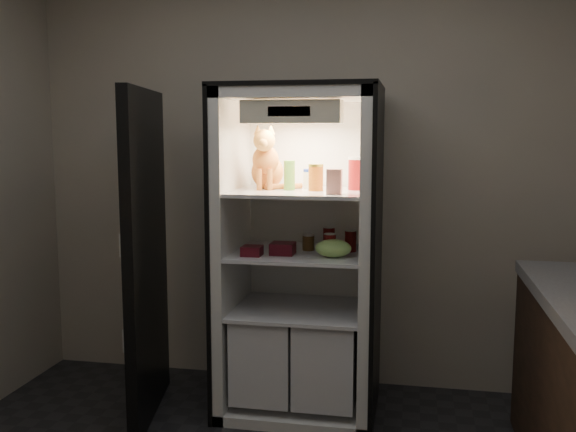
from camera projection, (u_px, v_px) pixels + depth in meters
name	position (u px, v px, depth m)	size (l,w,h in m)	color
room_shell	(234.00, 131.00, 2.27)	(3.60, 3.60, 3.60)	white
refrigerator	(301.00, 275.00, 3.73)	(0.90, 0.72, 1.88)	white
fridge_door	(146.00, 258.00, 3.60)	(0.23, 0.86, 1.85)	black
tabby_cat	(267.00, 165.00, 3.69)	(0.32, 0.36, 0.37)	#B94717
parmesan_shaker	(289.00, 175.00, 3.61)	(0.06, 0.06, 0.17)	#258929
mayo_tub	(310.00, 179.00, 3.68)	(0.08, 0.08, 0.11)	white
salsa_jar	(316.00, 177.00, 3.56)	(0.08, 0.08, 0.15)	maroon
pepper_jar	(358.00, 173.00, 3.62)	(0.11, 0.11, 0.19)	#A31517
cream_carton	(334.00, 182.00, 3.38)	(0.08, 0.08, 0.13)	silver
soda_can_a	(329.00, 238.00, 3.73)	(0.07, 0.07, 0.13)	black
soda_can_b	(351.00, 241.00, 3.64)	(0.07, 0.07, 0.12)	black
soda_can_c	(330.00, 245.00, 3.51)	(0.07, 0.07, 0.12)	black
condiment_jar	(308.00, 242.00, 3.68)	(0.07, 0.07, 0.10)	#533617
grape_bag	(333.00, 248.00, 3.48)	(0.20, 0.14, 0.10)	#8BC15A
berry_box_left	(252.00, 251.00, 3.52)	(0.11, 0.11, 0.05)	#530D17
berry_box_right	(283.00, 248.00, 3.56)	(0.13, 0.13, 0.06)	#530D17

